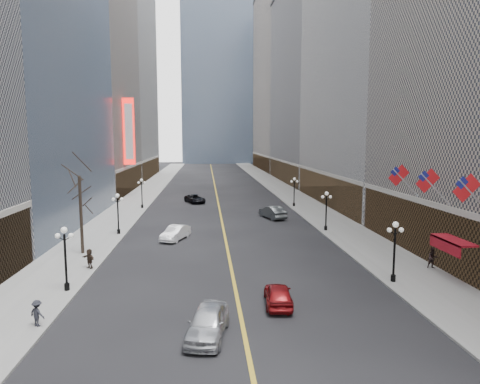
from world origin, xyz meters
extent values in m
cube|color=gray|center=(14.00, 70.00, 0.07)|extent=(6.00, 230.00, 0.15)
cube|color=gray|center=(-14.00, 70.00, 0.07)|extent=(6.00, 230.00, 0.15)
cube|color=gold|center=(0.00, 80.00, 0.01)|extent=(0.25, 200.00, 0.02)
cube|color=#4F3D35|center=(18.40, 68.00, 2.60)|extent=(2.80, 35.00, 5.00)
cube|color=gray|center=(30.00, 106.00, 24.00)|extent=(26.00, 40.00, 48.00)
cube|color=#4F3D35|center=(18.40, 106.00, 2.60)|extent=(2.80, 39.00, 5.00)
cube|color=#A09384|center=(30.00, 149.00, 31.00)|extent=(26.00, 46.00, 62.00)
cube|color=#4F3D35|center=(18.40, 149.00, 2.60)|extent=(2.80, 45.00, 5.00)
cube|color=#A09384|center=(-30.00, 87.00, 25.00)|extent=(26.00, 30.00, 50.00)
cube|color=#4F3D35|center=(-18.40, 87.00, 2.60)|extent=(2.80, 29.00, 5.00)
cube|color=beige|center=(-30.00, 121.00, 36.00)|extent=(26.00, 38.00, 72.00)
cube|color=#4F3D35|center=(-18.40, 121.00, 2.60)|extent=(2.80, 37.00, 5.00)
cylinder|color=black|center=(11.80, 30.00, 0.40)|extent=(0.36, 0.36, 0.50)
cylinder|color=black|center=(11.80, 30.00, 2.15)|extent=(0.16, 0.16, 4.00)
sphere|color=white|center=(11.80, 30.00, 4.45)|extent=(0.44, 0.44, 0.44)
sphere|color=white|center=(11.35, 30.00, 4.05)|extent=(0.36, 0.36, 0.36)
sphere|color=white|center=(12.25, 30.00, 4.05)|extent=(0.36, 0.36, 0.36)
cylinder|color=black|center=(11.80, 48.00, 0.40)|extent=(0.36, 0.36, 0.50)
cylinder|color=black|center=(11.80, 48.00, 2.15)|extent=(0.16, 0.16, 4.00)
sphere|color=white|center=(11.80, 48.00, 4.45)|extent=(0.44, 0.44, 0.44)
sphere|color=white|center=(11.35, 48.00, 4.05)|extent=(0.36, 0.36, 0.36)
sphere|color=white|center=(12.25, 48.00, 4.05)|extent=(0.36, 0.36, 0.36)
cylinder|color=black|center=(11.80, 66.00, 0.40)|extent=(0.36, 0.36, 0.50)
cylinder|color=black|center=(11.80, 66.00, 2.15)|extent=(0.16, 0.16, 4.00)
sphere|color=white|center=(11.80, 66.00, 4.45)|extent=(0.44, 0.44, 0.44)
sphere|color=white|center=(11.35, 66.00, 4.05)|extent=(0.36, 0.36, 0.36)
sphere|color=white|center=(12.25, 66.00, 4.05)|extent=(0.36, 0.36, 0.36)
cylinder|color=black|center=(-11.80, 30.00, 0.40)|extent=(0.36, 0.36, 0.50)
cylinder|color=black|center=(-11.80, 30.00, 2.15)|extent=(0.16, 0.16, 4.00)
sphere|color=white|center=(-11.80, 30.00, 4.45)|extent=(0.44, 0.44, 0.44)
sphere|color=white|center=(-12.25, 30.00, 4.05)|extent=(0.36, 0.36, 0.36)
sphere|color=white|center=(-11.35, 30.00, 4.05)|extent=(0.36, 0.36, 0.36)
cylinder|color=black|center=(-11.80, 48.00, 0.40)|extent=(0.36, 0.36, 0.50)
cylinder|color=black|center=(-11.80, 48.00, 2.15)|extent=(0.16, 0.16, 4.00)
sphere|color=white|center=(-11.80, 48.00, 4.45)|extent=(0.44, 0.44, 0.44)
sphere|color=white|center=(-12.25, 48.00, 4.05)|extent=(0.36, 0.36, 0.36)
sphere|color=white|center=(-11.35, 48.00, 4.05)|extent=(0.36, 0.36, 0.36)
cylinder|color=black|center=(-11.80, 66.00, 0.40)|extent=(0.36, 0.36, 0.50)
cylinder|color=black|center=(-11.80, 66.00, 2.15)|extent=(0.16, 0.16, 4.00)
sphere|color=white|center=(-11.80, 66.00, 4.45)|extent=(0.44, 0.44, 0.44)
sphere|color=white|center=(-12.25, 66.00, 4.05)|extent=(0.36, 0.36, 0.36)
sphere|color=white|center=(-11.35, 66.00, 4.05)|extent=(0.36, 0.36, 0.36)
cylinder|color=#B2B2B7|center=(15.80, 27.00, 6.80)|extent=(2.49, 0.12, 2.49)
cube|color=red|center=(15.15, 27.00, 7.45)|extent=(1.94, 0.04, 1.94)
cube|color=navy|center=(14.80, 27.00, 7.80)|extent=(0.88, 0.06, 0.88)
cylinder|color=#B2B2B7|center=(15.80, 32.00, 6.80)|extent=(2.49, 0.12, 2.49)
cube|color=red|center=(15.15, 32.00, 7.45)|extent=(1.94, 0.04, 1.94)
cube|color=navy|center=(14.80, 32.00, 7.80)|extent=(0.88, 0.06, 0.88)
cylinder|color=#B2B2B7|center=(15.80, 37.00, 6.80)|extent=(2.49, 0.12, 2.49)
cube|color=red|center=(15.15, 37.00, 7.45)|extent=(1.94, 0.04, 1.94)
cube|color=navy|center=(14.80, 37.00, 7.80)|extent=(0.88, 0.06, 0.88)
cube|color=maroon|center=(16.30, 30.00, 3.20)|extent=(1.40, 4.00, 0.15)
cube|color=maroon|center=(15.65, 30.00, 2.80)|extent=(0.10, 4.00, 0.90)
cube|color=red|center=(-15.90, 80.00, 12.00)|extent=(2.00, 0.50, 12.00)
cube|color=white|center=(-15.85, 80.00, 12.00)|extent=(1.40, 0.55, 10.00)
cylinder|color=#2D231C|center=(-13.50, 40.00, 3.75)|extent=(0.28, 0.28, 7.20)
imported|color=#B5B8BD|center=(-2.00, 22.44, 0.83)|extent=(2.81, 5.12, 1.65)
imported|color=white|center=(-5.30, 45.18, 0.75)|extent=(3.18, 4.85, 1.51)
imported|color=black|center=(-3.87, 71.58, 0.70)|extent=(4.07, 5.52, 1.39)
imported|color=maroon|center=(2.56, 26.50, 0.72)|extent=(2.03, 4.35, 1.44)
imported|color=#43484A|center=(6.90, 56.62, 0.85)|extent=(3.37, 5.48, 1.71)
imported|color=black|center=(16.40, 32.85, 1.02)|extent=(0.86, 0.50, 1.73)
imported|color=#212229|center=(-11.60, 24.20, 0.91)|extent=(1.06, 0.82, 1.52)
imported|color=black|center=(-11.60, 35.16, 0.96)|extent=(1.41, 1.31, 1.61)
camera|label=1|loc=(-2.03, 0.28, 10.68)|focal=32.00mm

